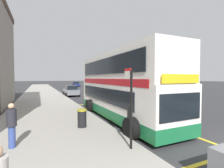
{
  "coord_description": "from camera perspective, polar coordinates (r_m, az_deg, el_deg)",
  "views": [
    {
      "loc": [
        -7.58,
        -3.48,
        2.75
      ],
      "look_at": [
        -2.85,
        6.87,
        2.33
      ],
      "focal_mm": 25.83,
      "sensor_mm": 36.0,
      "label": 1
    }
  ],
  "objects": [
    {
      "name": "pedestrian_further_back",
      "position": [
        7.21,
        -31.97,
        -11.82
      ],
      "size": [
        0.34,
        0.34,
        1.68
      ],
      "color": "#33478C",
      "rests_on": "pavement_near"
    },
    {
      "name": "bus_stop_sign",
      "position": [
        6.03,
        6.46,
        -6.42
      ],
      "size": [
        0.09,
        0.51,
        2.97
      ],
      "color": "black",
      "rests_on": "pavement_near"
    },
    {
      "name": "pavement_near",
      "position": [
        35.58,
        -23.58,
        -2.38
      ],
      "size": [
        6.0,
        76.0,
        0.14
      ],
      "primitive_type": "cube",
      "color": "#A39E93",
      "rests_on": "ground"
    },
    {
      "name": "double_decker_bus",
      "position": [
        11.07,
        3.05,
        -1.43
      ],
      "size": [
        3.2,
        10.35,
        4.4
      ],
      "color": "white",
      "rests_on": "ground"
    },
    {
      "name": "parked_car_grey_kerbside",
      "position": [
        25.53,
        -14.24,
        -2.33
      ],
      "size": [
        2.09,
        4.2,
        1.62
      ],
      "rotation": [
        0.0,
        0.0,
        -0.03
      ],
      "color": "slate",
      "rests_on": "ground"
    },
    {
      "name": "bus_bay_markings",
      "position": [
        11.46,
        2.99,
        -11.72
      ],
      "size": [
        3.14,
        13.08,
        0.01
      ],
      "color": "yellow",
      "rests_on": "ground"
    },
    {
      "name": "ground_plane",
      "position": [
        36.38,
        -12.47,
        -2.27
      ],
      "size": [
        260.0,
        260.0,
        0.0
      ],
      "primitive_type": "plane",
      "color": "#333335"
    },
    {
      "name": "parked_car_navy_behind",
      "position": [
        51.66,
        -12.64,
        -0.1
      ],
      "size": [
        2.09,
        4.2,
        1.62
      ],
      "rotation": [
        0.0,
        0.0,
        -0.01
      ],
      "color": "navy",
      "rests_on": "ground"
    },
    {
      "name": "litter_bin",
      "position": [
        8.88,
        -10.57,
        -11.79
      ],
      "size": [
        0.49,
        0.49,
        0.95
      ],
      "color": "black",
      "rests_on": "pavement_near"
    }
  ]
}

